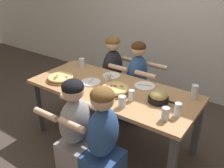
% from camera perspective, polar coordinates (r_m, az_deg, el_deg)
% --- Properties ---
extents(ground_plane, '(18.00, 18.00, 0.00)m').
position_cam_1_polar(ground_plane, '(3.22, 0.00, -12.89)').
color(ground_plane, '#423833').
rests_on(ground_plane, ground).
extents(dining_table, '(1.94, 0.83, 0.75)m').
position_cam_1_polar(dining_table, '(2.85, 0.00, -2.47)').
color(dining_table, tan).
rests_on(dining_table, ground).
extents(pizza_board_main, '(0.34, 0.34, 0.05)m').
position_cam_1_polar(pizza_board_main, '(3.06, -11.66, 1.35)').
color(pizza_board_main, '#996B42').
rests_on(pizza_board_main, dining_table).
extents(pizza_board_second, '(0.34, 0.34, 0.07)m').
position_cam_1_polar(pizza_board_second, '(2.71, 0.72, -1.22)').
color(pizza_board_second, '#996B42').
rests_on(pizza_board_second, dining_table).
extents(skillet_bowl, '(0.31, 0.21, 0.13)m').
position_cam_1_polar(skillet_bowl, '(2.56, 10.61, -2.90)').
color(skillet_bowl, black).
rests_on(skillet_bowl, dining_table).
extents(empty_plate_a, '(0.21, 0.21, 0.02)m').
position_cam_1_polar(empty_plate_a, '(3.11, -0.14, 1.93)').
color(empty_plate_a, white).
rests_on(empty_plate_a, dining_table).
extents(empty_plate_b, '(0.23, 0.23, 0.02)m').
position_cam_1_polar(empty_plate_b, '(2.95, -4.88, 0.43)').
color(empty_plate_b, white).
rests_on(empty_plate_b, dining_table).
extents(empty_plate_c, '(0.24, 0.24, 0.02)m').
position_cam_1_polar(empty_plate_c, '(2.87, 7.48, -0.42)').
color(empty_plate_c, white).
rests_on(empty_plate_c, dining_table).
extents(drinking_glass_a, '(0.06, 0.06, 0.12)m').
position_cam_1_polar(drinking_glass_a, '(2.55, 4.45, -2.73)').
color(drinking_glass_a, silver).
rests_on(drinking_glass_a, dining_table).
extents(drinking_glass_b, '(0.07, 0.07, 0.12)m').
position_cam_1_polar(drinking_glass_b, '(2.29, 12.11, -6.81)').
color(drinking_glass_b, silver).
rests_on(drinking_glass_b, dining_table).
extents(drinking_glass_c, '(0.07, 0.07, 0.15)m').
position_cam_1_polar(drinking_glass_c, '(2.72, 18.35, -1.67)').
color(drinking_glass_c, silver).
rests_on(drinking_glass_c, dining_table).
extents(drinking_glass_d, '(0.07, 0.07, 0.12)m').
position_cam_1_polar(drinking_glass_d, '(2.91, -0.91, 1.20)').
color(drinking_glass_d, silver).
rests_on(drinking_glass_d, dining_table).
extents(drinking_glass_e, '(0.07, 0.07, 0.13)m').
position_cam_1_polar(drinking_glass_e, '(2.36, 14.75, -5.87)').
color(drinking_glass_e, silver).
rests_on(drinking_glass_e, dining_table).
extents(drinking_glass_f, '(0.07, 0.07, 0.11)m').
position_cam_1_polar(drinking_glass_f, '(2.43, 2.31, -4.17)').
color(drinking_glass_f, silver).
rests_on(drinking_glass_f, dining_table).
extents(drinking_glass_g, '(0.08, 0.08, 0.12)m').
position_cam_1_polar(drinking_glass_g, '(3.40, -6.90, 4.74)').
color(drinking_glass_g, silver).
rests_on(drinking_glass_g, dining_table).
extents(diner_far_center, '(0.51, 0.40, 1.13)m').
position_cam_1_polar(diner_far_center, '(3.41, 5.74, -0.34)').
color(diner_far_center, '#2D5193').
rests_on(diner_far_center, ground).
extents(diner_near_center, '(0.51, 0.40, 1.10)m').
position_cam_1_polar(diner_near_center, '(2.52, -8.23, -11.26)').
color(diner_near_center, '#99999E').
rests_on(diner_near_center, ground).
extents(diner_far_midleft, '(0.51, 0.40, 1.13)m').
position_cam_1_polar(diner_far_midleft, '(3.60, 0.20, 1.36)').
color(diner_far_midleft, '#232328').
rests_on(diner_far_midleft, ground).
extents(diner_near_midright, '(0.51, 0.40, 1.12)m').
position_cam_1_polar(diner_near_midright, '(2.34, -2.08, -13.96)').
color(diner_near_midright, '#2D5193').
rests_on(diner_near_midright, ground).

